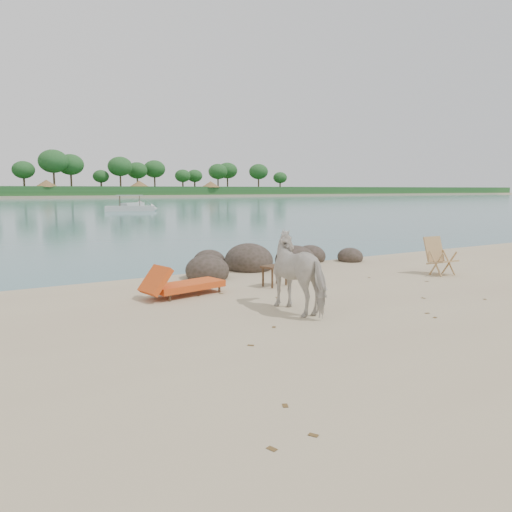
{
  "coord_description": "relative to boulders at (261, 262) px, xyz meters",
  "views": [
    {
      "loc": [
        -6.12,
        -6.73,
        2.38
      ],
      "look_at": [
        -0.75,
        2.0,
        1.0
      ],
      "focal_mm": 35.0,
      "sensor_mm": 36.0,
      "label": 1
    }
  ],
  "objects": [
    {
      "name": "side_table",
      "position": [
        -1.2,
        -2.51,
        0.05
      ],
      "size": [
        0.71,
        0.55,
        0.5
      ],
      "primitive_type": null,
      "rotation": [
        0.0,
        0.0,
        0.25
      ],
      "color": "#362715",
      "rests_on": "ground"
    },
    {
      "name": "dead_leaves",
      "position": [
        -1.7,
        -5.53,
        -0.2
      ],
      "size": [
        8.09,
        6.69,
        0.0
      ],
      "color": "brown",
      "rests_on": "ground"
    },
    {
      "name": "boulders",
      "position": [
        0.0,
        0.0,
        0.0
      ],
      "size": [
        6.37,
        2.91,
        1.05
      ],
      "rotation": [
        0.0,
        0.0,
        -0.09
      ],
      "color": "#302A20",
      "rests_on": "ground"
    },
    {
      "name": "boat_far",
      "position": [
        14.51,
        57.31,
        0.09
      ],
      "size": [
        4.58,
        4.03,
        0.58
      ],
      "primitive_type": null,
      "rotation": [
        0.0,
        0.0,
        0.68
      ],
      "color": "beige",
      "rests_on": "water"
    },
    {
      "name": "boat_mid",
      "position": [
        9.2,
        41.79,
        1.24
      ],
      "size": [
        6.02,
        3.16,
        2.88
      ],
      "primitive_type": null,
      "rotation": [
        0.0,
        0.0,
        -0.33
      ],
      "color": "beige",
      "rests_on": "water"
    },
    {
      "name": "cow",
      "position": [
        -2.1,
        -4.82,
        0.56
      ],
      "size": [
        0.87,
        1.83,
        1.53
      ],
      "primitive_type": "imported",
      "rotation": [
        0.0,
        0.0,
        3.16
      ],
      "color": "silver",
      "rests_on": "ground"
    },
    {
      "name": "lounge_chair",
      "position": [
        -3.42,
        -2.34,
        0.1
      ],
      "size": [
        2.15,
        1.09,
        0.62
      ],
      "primitive_type": null,
      "rotation": [
        0.0,
        0.0,
        0.19
      ],
      "color": "red",
      "rests_on": "ground"
    },
    {
      "name": "deck_chair",
      "position": [
        3.62,
        -3.61,
        0.32
      ],
      "size": [
        0.73,
        0.79,
        1.04
      ],
      "primitive_type": null,
      "rotation": [
        0.0,
        0.0,
        -0.09
      ],
      "color": "tan",
      "rests_on": "ground"
    }
  ]
}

